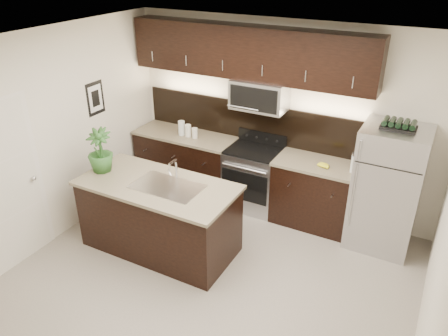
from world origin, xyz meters
The scene contains 12 objects.
ground centered at (0.00, 0.00, 0.00)m, with size 4.50×4.50×0.00m, color gray.
room_walls centered at (-0.11, -0.04, 1.70)m, with size 4.52×4.02×2.71m.
counter_run centered at (-0.46, 1.69, 0.47)m, with size 3.51×0.65×0.94m.
upper_fixtures centered at (-0.43, 1.84, 2.14)m, with size 3.49×0.40×1.66m.
island centered at (-0.87, 0.20, 0.47)m, with size 1.96×0.96×0.94m.
sink_faucet centered at (-0.72, 0.21, 0.96)m, with size 0.84×0.50×0.28m.
refrigerator centered at (1.59, 1.63, 0.81)m, with size 0.78×0.71×1.62m, color #B2B2B7.
wine_rack centered at (1.59, 1.63, 1.67)m, with size 0.40×0.25×0.10m.
plant centered at (-1.69, 0.16, 1.22)m, with size 0.32×0.32×0.57m, color #295923.
canisters centered at (-1.35, 1.64, 1.04)m, with size 0.33×0.10×0.22m.
french_press centered at (1.17, 1.64, 1.07)m, with size 0.12×0.12×0.34m.
bananas centered at (0.74, 1.61, 0.97)m, with size 0.17×0.13×0.05m, color yellow.
Camera 1 is at (2.03, -3.50, 3.52)m, focal length 35.00 mm.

